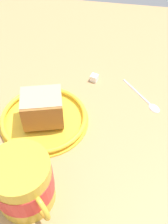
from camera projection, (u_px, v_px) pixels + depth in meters
ground_plane at (89, 145)px, 57.27cm from camera, size 117.13×117.13×3.74cm
small_plate at (44, 119)px, 58.49cm from camera, size 18.78×18.78×1.81cm
cake_slice at (42, 109)px, 55.85cm from camera, size 9.65×8.84×6.67cm
tea_mug at (23, 182)px, 43.81cm from camera, size 10.80×10.19×10.25cm
teaspoon at (148, 102)px, 62.61cm from camera, size 9.27×10.33×0.80cm
sugar_cube at (94, 78)px, 67.33cm from camera, size 2.04×2.04×1.64cm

